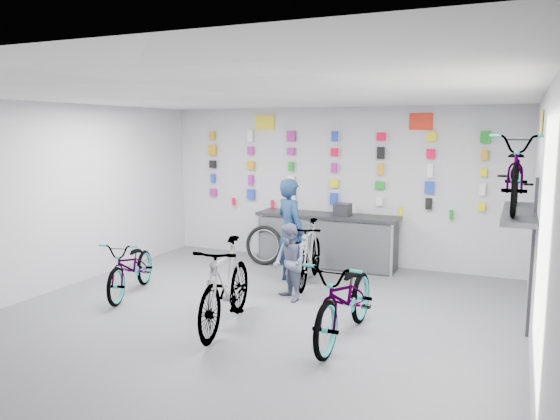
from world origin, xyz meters
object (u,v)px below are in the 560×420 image
at_px(bike_right, 346,298).
at_px(clerk, 290,231).
at_px(bike_service, 309,253).
at_px(counter, 327,241).
at_px(customer, 289,262).
at_px(bike_center, 226,285).
at_px(bike_left, 131,267).

distance_m(bike_right, clerk, 2.70).
bearing_deg(bike_right, clerk, 128.70).
bearing_deg(clerk, bike_service, -143.63).
xyz_separation_m(counter, clerk, (-0.21, -1.27, 0.40)).
xyz_separation_m(bike_service, customer, (0.04, -0.94, 0.05)).
bearing_deg(bike_center, clerk, 81.44).
distance_m(bike_service, clerk, 0.49).
distance_m(bike_left, bike_center, 2.18).
bearing_deg(bike_left, bike_right, -24.00).
distance_m(counter, clerk, 1.35).
bearing_deg(counter, bike_center, -92.05).
xyz_separation_m(clerk, customer, (0.38, -0.94, -0.30)).
bearing_deg(bike_left, bike_service, 18.75).
distance_m(bike_left, bike_right, 3.65).
bearing_deg(bike_right, bike_center, -170.29).
distance_m(bike_center, bike_right, 1.57).
bearing_deg(customer, bike_center, -62.24).
xyz_separation_m(counter, bike_right, (1.42, -3.39, 0.04)).
relative_size(bike_left, customer, 1.45).
height_order(bike_service, customer, customer).
relative_size(bike_right, clerk, 1.13).
bearing_deg(bike_service, bike_center, -105.45).
distance_m(counter, bike_right, 3.68).
bearing_deg(bike_left, counter, 36.22).
xyz_separation_m(counter, customer, (0.17, -2.21, 0.10)).
height_order(bike_right, bike_service, bike_service).
relative_size(bike_center, bike_service, 1.08).
height_order(bike_service, clerk, clerk).
distance_m(bike_right, customer, 1.72).
relative_size(counter, bike_service, 1.51).
relative_size(counter, clerk, 1.52).
relative_size(bike_service, clerk, 1.01).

